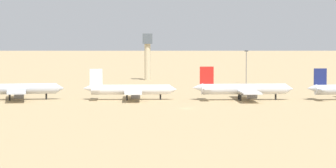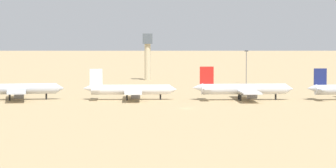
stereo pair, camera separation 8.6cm
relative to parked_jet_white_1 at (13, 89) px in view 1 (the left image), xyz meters
name	(u,v)px [view 1 (the left image)]	position (x,y,z in m)	size (l,w,h in m)	color
ground	(187,108)	(65.34, -35.08, -4.25)	(4000.00, 4000.00, 0.00)	tan
ridge_center	(118,25)	(15.79, 872.42, 27.41)	(244.77, 174.79, 63.33)	slate
parked_jet_white_1	(13,89)	(0.00, 0.00, 0.00)	(39.26, 33.39, 12.98)	silver
parked_jet_white_2	(130,90)	(44.99, -0.76, -0.32)	(36.25, 30.33, 12.01)	white
parked_jet_red_3	(243,89)	(88.37, -3.29, -0.01)	(39.14, 32.80, 12.95)	silver
control_tower	(147,52)	(52.67, 119.03, 10.70)	(5.20, 5.20, 24.78)	#C6B793
light_pole_mid	(246,65)	(101.50, 89.15, 5.24)	(1.80, 0.50, 16.54)	#59595E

